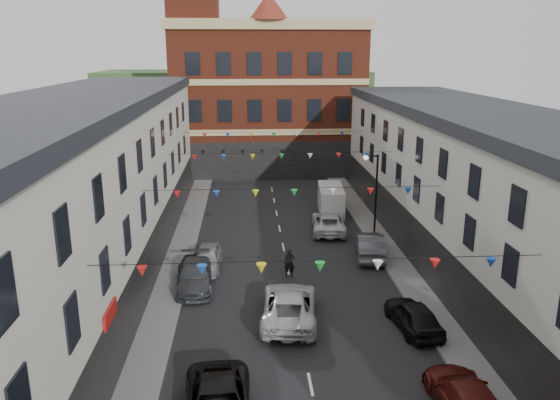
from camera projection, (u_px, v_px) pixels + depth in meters
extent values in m
plane|color=black|center=(301.00, 335.00, 25.98)|extent=(160.00, 160.00, 0.00)
cube|color=#605E5B|center=(160.00, 318.00, 27.46)|extent=(1.80, 64.00, 0.15)
cube|color=#605E5B|center=(429.00, 310.00, 28.30)|extent=(1.80, 64.00, 0.15)
cube|color=beige|center=(43.00, 234.00, 24.89)|extent=(8.00, 56.00, 10.00)
cube|color=black|center=(28.00, 116.00, 23.46)|extent=(8.40, 56.00, 0.70)
cube|color=black|center=(138.00, 299.00, 26.04)|extent=(0.12, 56.00, 3.20)
cube|color=#B4B2A8|center=(541.00, 234.00, 26.46)|extent=(8.00, 56.00, 9.00)
cube|color=black|center=(555.00, 134.00, 25.17)|extent=(8.40, 56.00, 0.70)
cube|color=black|center=(455.00, 291.00, 26.98)|extent=(0.12, 56.00, 3.20)
cube|color=maroon|center=(267.00, 102.00, 60.53)|extent=(20.00, 12.00, 15.00)
cube|color=tan|center=(267.00, 26.00, 58.40)|extent=(20.60, 12.60, 1.00)
cone|color=maroon|center=(269.00, 6.00, 53.14)|extent=(4.00, 4.00, 2.60)
cube|color=maroon|center=(195.00, 61.00, 55.99)|extent=(5.00, 5.00, 24.00)
cube|color=#314F25|center=(235.00, 104.00, 84.04)|extent=(40.00, 14.00, 10.00)
cylinder|color=black|center=(376.00, 196.00, 39.06)|extent=(0.14, 0.14, 6.00)
cylinder|color=black|center=(372.00, 156.00, 38.26)|extent=(0.90, 0.10, 0.10)
sphere|color=beige|center=(366.00, 158.00, 38.26)|extent=(0.36, 0.36, 0.36)
imported|color=#393B40|center=(194.00, 275.00, 30.99)|extent=(2.28, 5.11, 1.46)
imported|color=#92969A|center=(207.00, 258.00, 33.59)|extent=(1.82, 4.20, 1.41)
imported|color=#531410|center=(467.00, 399.00, 20.05)|extent=(2.10, 5.02, 1.45)
imported|color=black|center=(414.00, 316.00, 26.33)|extent=(2.20, 4.38, 1.43)
imported|color=#484A4F|center=(370.00, 245.00, 35.55)|extent=(2.33, 5.04, 1.60)
imported|color=silver|center=(329.00, 222.00, 40.49)|extent=(2.91, 5.43, 1.45)
imported|color=#B9BBC0|center=(289.00, 305.00, 27.19)|extent=(3.28, 6.05, 1.61)
cube|color=beige|center=(331.00, 200.00, 45.18)|extent=(2.27, 5.07, 2.19)
imported|color=black|center=(290.00, 263.00, 32.34)|extent=(0.70, 0.50, 1.80)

